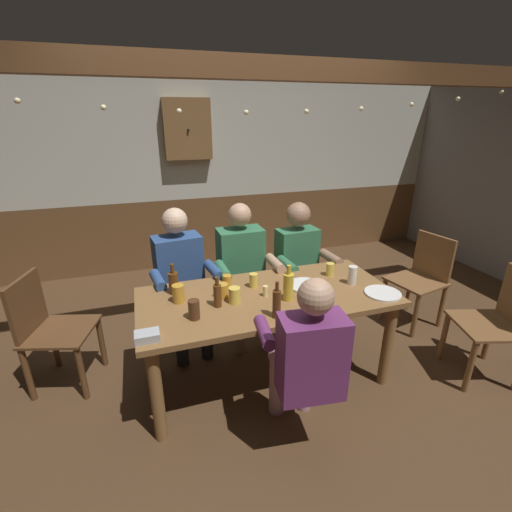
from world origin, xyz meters
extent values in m
plane|color=#4C331E|center=(0.00, 0.00, 0.00)|extent=(8.12, 8.12, 0.00)
cube|color=beige|center=(0.00, 2.49, 1.62)|extent=(6.77, 0.12, 1.41)
cube|color=brown|center=(0.00, 2.49, 0.45)|extent=(6.77, 0.12, 0.91)
cube|color=brown|center=(0.00, 0.48, 2.24)|extent=(6.09, 0.14, 0.16)
cube|color=brown|center=(0.00, -0.07, 0.71)|extent=(1.82, 0.83, 0.04)
cylinder|color=brown|center=(-0.83, -0.40, 0.34)|extent=(0.08, 0.08, 0.69)
cylinder|color=brown|center=(0.83, -0.40, 0.34)|extent=(0.08, 0.08, 0.69)
cylinder|color=brown|center=(-0.83, 0.26, 0.34)|extent=(0.08, 0.08, 0.69)
cylinder|color=brown|center=(0.83, 0.26, 0.34)|extent=(0.08, 0.08, 0.69)
cube|color=#2D4C84|center=(-0.55, 0.64, 0.73)|extent=(0.42, 0.28, 0.54)
sphere|color=beige|center=(-0.55, 0.64, 1.13)|extent=(0.21, 0.21, 0.21)
cylinder|color=black|center=(-0.42, 0.52, 0.48)|extent=(0.18, 0.41, 0.13)
cylinder|color=black|center=(-0.63, 0.49, 0.48)|extent=(0.18, 0.41, 0.13)
cylinder|color=black|center=(-0.40, 0.33, 0.21)|extent=(0.10, 0.10, 0.42)
cylinder|color=black|center=(-0.61, 0.30, 0.21)|extent=(0.10, 0.10, 0.42)
cylinder|color=#2D4C84|center=(-0.29, 0.42, 0.76)|extent=(0.12, 0.29, 0.08)
cylinder|color=#2D4C84|center=(-0.73, 0.36, 0.76)|extent=(0.12, 0.29, 0.08)
cube|color=#33724C|center=(0.00, 0.64, 0.73)|extent=(0.40, 0.25, 0.55)
sphere|color=tan|center=(0.00, 0.64, 1.14)|extent=(0.20, 0.20, 0.20)
cylinder|color=#997F60|center=(0.11, 0.52, 0.48)|extent=(0.14, 0.38, 0.13)
cylinder|color=#997F60|center=(-0.11, 0.51, 0.48)|extent=(0.14, 0.38, 0.13)
cylinder|color=#997F60|center=(0.11, 0.33, 0.21)|extent=(0.10, 0.10, 0.42)
cylinder|color=#997F60|center=(-0.10, 0.32, 0.21)|extent=(0.10, 0.10, 0.42)
cylinder|color=tan|center=(0.23, 0.39, 0.76)|extent=(0.08, 0.28, 0.08)
cylinder|color=#33724C|center=(-0.22, 0.38, 0.76)|extent=(0.08, 0.28, 0.08)
cube|color=#33724C|center=(0.55, 0.64, 0.71)|extent=(0.39, 0.23, 0.50)
sphere|color=#9E755B|center=(0.55, 0.64, 1.10)|extent=(0.22, 0.22, 0.22)
cylinder|color=#B78493|center=(0.66, 0.50, 0.48)|extent=(0.16, 0.42, 0.13)
cylinder|color=#B78493|center=(0.45, 0.48, 0.48)|extent=(0.16, 0.42, 0.13)
cylinder|color=#B78493|center=(0.68, 0.29, 0.21)|extent=(0.10, 0.10, 0.42)
cylinder|color=#B78493|center=(0.47, 0.28, 0.21)|extent=(0.10, 0.10, 0.42)
cylinder|color=#9E755B|center=(0.78, 0.42, 0.73)|extent=(0.10, 0.29, 0.08)
cylinder|color=#33724C|center=(0.35, 0.39, 0.73)|extent=(0.10, 0.29, 0.08)
cube|color=#6B2D66|center=(0.00, -0.78, 0.70)|extent=(0.38, 0.26, 0.49)
sphere|color=tan|center=(0.00, -0.78, 1.07)|extent=(0.19, 0.19, 0.19)
cylinder|color=#B78493|center=(-0.08, -0.62, 0.48)|extent=(0.18, 0.42, 0.13)
cylinder|color=#B78493|center=(0.12, -0.65, 0.48)|extent=(0.18, 0.42, 0.13)
cylinder|color=#B78493|center=(-0.06, -0.42, 0.21)|extent=(0.10, 0.10, 0.42)
cylinder|color=#B78493|center=(0.14, -0.45, 0.21)|extent=(0.10, 0.10, 0.42)
cylinder|color=#6B2D66|center=(-0.18, -0.51, 0.73)|extent=(0.11, 0.29, 0.08)
cylinder|color=tan|center=(0.24, -0.56, 0.73)|extent=(0.11, 0.29, 0.08)
cube|color=brown|center=(1.62, 0.25, 0.45)|extent=(0.52, 0.52, 0.02)
cube|color=brown|center=(1.82, 0.29, 0.67)|extent=(0.11, 0.39, 0.42)
cylinder|color=brown|center=(1.47, 0.03, 0.22)|extent=(0.04, 0.04, 0.44)
cylinder|color=brown|center=(1.40, 0.40, 0.22)|extent=(0.04, 0.04, 0.44)
cylinder|color=brown|center=(1.85, 0.10, 0.22)|extent=(0.04, 0.04, 0.44)
cylinder|color=brown|center=(1.77, 0.47, 0.22)|extent=(0.04, 0.04, 0.44)
cube|color=brown|center=(1.60, -0.55, 0.45)|extent=(0.55, 0.55, 0.02)
cylinder|color=brown|center=(1.36, -0.68, 0.22)|extent=(0.04, 0.04, 0.44)
cylinder|color=brown|center=(1.47, -0.31, 0.22)|extent=(0.04, 0.04, 0.44)
cylinder|color=brown|center=(1.83, -0.42, 0.22)|extent=(0.04, 0.04, 0.44)
cube|color=brown|center=(-1.46, 0.36, 0.45)|extent=(0.55, 0.55, 0.02)
cube|color=brown|center=(-1.65, 0.41, 0.67)|extent=(0.14, 0.39, 0.42)
cylinder|color=brown|center=(-1.22, 0.49, 0.22)|extent=(0.04, 0.04, 0.44)
cylinder|color=brown|center=(-1.33, 0.12, 0.22)|extent=(0.04, 0.04, 0.44)
cylinder|color=brown|center=(-1.59, 0.59, 0.22)|extent=(0.04, 0.04, 0.44)
cylinder|color=brown|center=(-1.69, 0.23, 0.22)|extent=(0.04, 0.04, 0.44)
cylinder|color=#F9E08C|center=(-0.02, -0.08, 0.77)|extent=(0.04, 0.04, 0.08)
cube|color=#B2B7BC|center=(-0.84, -0.38, 0.75)|extent=(0.14, 0.10, 0.05)
cylinder|color=white|center=(0.79, -0.32, 0.74)|extent=(0.26, 0.26, 0.01)
cylinder|color=white|center=(0.32, -0.03, 0.74)|extent=(0.26, 0.26, 0.01)
cylinder|color=#593314|center=(-0.05, -0.37, 0.82)|extent=(0.05, 0.05, 0.19)
cylinder|color=#593314|center=(-0.05, -0.37, 0.95)|extent=(0.02, 0.02, 0.06)
cylinder|color=#593314|center=(-0.37, -0.12, 0.81)|extent=(0.05, 0.05, 0.16)
cylinder|color=#593314|center=(-0.37, -0.12, 0.91)|extent=(0.03, 0.03, 0.06)
cylinder|color=gold|center=(0.11, -0.18, 0.83)|extent=(0.07, 0.07, 0.20)
cylinder|color=gold|center=(0.11, -0.18, 0.96)|extent=(0.03, 0.03, 0.07)
cylinder|color=#593314|center=(-0.63, 0.16, 0.81)|extent=(0.07, 0.07, 0.16)
cylinder|color=#593314|center=(-0.63, 0.16, 0.92)|extent=(0.03, 0.03, 0.07)
cylinder|color=gold|center=(-0.25, 0.13, 0.78)|extent=(0.07, 0.07, 0.10)
cylinder|color=#4C2D19|center=(-0.55, -0.23, 0.79)|extent=(0.07, 0.07, 0.13)
cylinder|color=#E5C64C|center=(-0.06, 0.08, 0.78)|extent=(0.06, 0.06, 0.11)
cylinder|color=#E5C64C|center=(0.59, 0.09, 0.78)|extent=(0.06, 0.06, 0.10)
cylinder|color=gold|center=(-0.62, 0.02, 0.79)|extent=(0.08, 0.08, 0.13)
cylinder|color=#E5C64C|center=(-0.25, -0.11, 0.78)|extent=(0.08, 0.08, 0.11)
cylinder|color=gold|center=(-0.32, -0.01, 0.78)|extent=(0.08, 0.08, 0.10)
cylinder|color=white|center=(0.67, -0.10, 0.80)|extent=(0.07, 0.07, 0.14)
cube|color=brown|center=(-0.16, 2.36, 1.77)|extent=(0.56, 0.12, 0.70)
sphere|color=black|center=(-0.16, 2.28, 1.77)|extent=(0.03, 0.03, 0.03)
sphere|color=#F9EAB2|center=(-1.42, 0.43, 2.01)|extent=(0.04, 0.04, 0.04)
sphere|color=#F9EAB2|center=(-0.95, 0.43, 1.98)|extent=(0.04, 0.04, 0.04)
sphere|color=#F9EAB2|center=(-0.47, 0.43, 1.96)|extent=(0.04, 0.04, 0.04)
sphere|color=#F9EAB2|center=(0.00, 0.43, 1.95)|extent=(0.04, 0.04, 0.04)
sphere|color=#F9EAB2|center=(0.47, 0.43, 1.96)|extent=(0.04, 0.04, 0.04)
sphere|color=#F9EAB2|center=(0.95, 0.43, 1.98)|extent=(0.04, 0.04, 0.04)
sphere|color=#F9EAB2|center=(1.42, 0.43, 2.01)|extent=(0.04, 0.04, 0.04)
sphere|color=#F9EAB2|center=(1.90, 0.43, 2.06)|extent=(0.04, 0.04, 0.04)
sphere|color=#F9EAB2|center=(2.37, 0.43, 2.12)|extent=(0.04, 0.04, 0.04)
camera|label=1|loc=(-0.79, -2.23, 1.94)|focal=25.24mm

